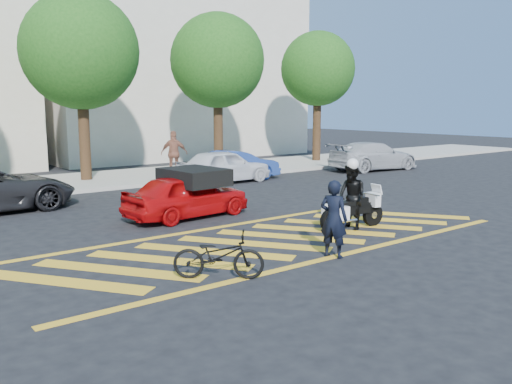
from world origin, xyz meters
TOP-DOWN VIEW (x-y plane):
  - ground at (0.00, 0.00)m, footprint 90.00×90.00m
  - sidewalk at (0.00, 12.00)m, footprint 60.00×5.00m
  - crosswalk at (-0.04, 0.00)m, footprint 12.33×4.00m
  - building_right at (9.00, 21.00)m, footprint 16.00×8.00m
  - tree_center at (0.13, 12.06)m, footprint 4.60×4.60m
  - tree_right at (6.63, 12.06)m, footprint 4.40×4.40m
  - tree_far_right at (13.13, 12.06)m, footprint 4.00×4.00m
  - officer_bike at (0.05, -1.89)m, footprint 0.59×0.70m
  - bicycle at (-2.65, -1.62)m, footprint 1.65×1.50m
  - police_motorcycle at (2.31, -0.34)m, footprint 2.00×0.68m
  - officer_moto at (2.29, -0.34)m, footprint 0.73×0.89m
  - red_convertible at (-0.28, 3.50)m, footprint 3.82×1.83m
  - parked_mid_right at (4.50, 8.62)m, footprint 4.09×1.76m
  - parked_right at (5.30, 8.92)m, footprint 3.89×1.46m
  - parked_far_right at (12.80, 7.80)m, footprint 4.95×2.46m
  - pedestrian_right at (3.46, 10.88)m, footprint 1.20×1.02m

SIDE VIEW (x-z plane):
  - ground at x=0.00m, z-range 0.00..0.00m
  - crosswalk at x=-0.04m, z-range 0.00..0.01m
  - sidewalk at x=0.00m, z-range 0.00..0.15m
  - bicycle at x=-2.65m, z-range 0.00..0.87m
  - police_motorcycle at x=2.31m, z-range 0.04..0.92m
  - red_convertible at x=-0.28m, z-range 0.00..1.26m
  - parked_right at x=5.30m, z-range 0.00..1.27m
  - parked_mid_right at x=4.50m, z-range 0.00..1.37m
  - parked_far_right at x=12.80m, z-range 0.00..1.38m
  - officer_bike at x=0.05m, z-range 0.00..1.63m
  - officer_moto at x=2.29m, z-range 0.00..1.68m
  - pedestrian_right at x=3.46m, z-range 0.15..2.07m
  - tree_far_right at x=13.13m, z-range 1.39..8.49m
  - tree_right at x=6.63m, z-range 1.34..8.75m
  - tree_center at x=0.13m, z-range 1.31..8.88m
  - building_right at x=9.00m, z-range 0.00..11.00m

